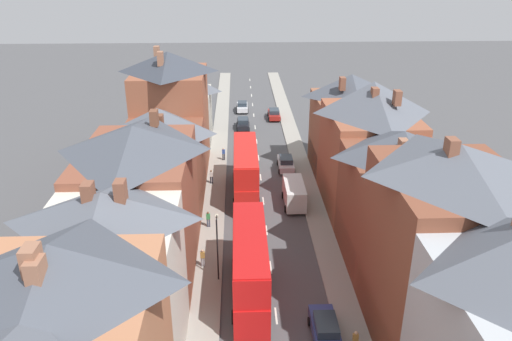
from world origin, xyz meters
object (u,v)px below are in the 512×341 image
double_decker_bus_lead (250,264)px  car_mid_black (274,114)px  double_decker_bus_mid_street (246,170)px  pedestrian_mid_left (203,257)px  car_parked_left_a (325,329)px  car_parked_right_a (242,107)px  car_near_silver (243,123)px  pedestrian_far_left (211,176)px  pedestrian_near_right (355,340)px  delivery_van (294,193)px  pedestrian_far_right (224,153)px  pedestrian_mid_right (208,218)px  car_mid_white (286,163)px  street_lamp (217,245)px

double_decker_bus_lead → car_mid_black: double_decker_bus_lead is taller
double_decker_bus_mid_street → pedestrian_mid_left: double_decker_bus_mid_street is taller
car_parked_left_a → car_parked_right_a: car_parked_left_a is taller
car_near_silver → car_mid_black: 6.73m
double_decker_bus_lead → pedestrian_far_left: size_ratio=6.71×
pedestrian_far_left → pedestrian_near_right: bearing=-68.2°
delivery_van → pedestrian_far_right: (-7.48, 12.03, -0.30)m
delivery_van → pedestrian_far_left: size_ratio=3.23×
pedestrian_near_right → pedestrian_mid_left: size_ratio=1.00×
double_decker_bus_mid_street → car_mid_black: bearing=79.4°
car_parked_right_a → pedestrian_far_left: pedestrian_far_left is taller
pedestrian_near_right → car_mid_black: bearing=92.0°
car_mid_black → car_near_silver: bearing=-136.7°
pedestrian_mid_left → pedestrian_mid_right: 6.46m
car_mid_white → pedestrian_near_right: (1.72, -29.93, 0.20)m
double_decker_bus_lead → pedestrian_near_right: size_ratio=6.71×
car_near_silver → pedestrian_far_left: (-3.79, -19.09, 0.21)m
car_parked_right_a → pedestrian_mid_right: pedestrian_mid_right is taller
car_mid_white → pedestrian_far_left: size_ratio=2.73×
car_mid_black → street_lamp: size_ratio=0.79×
pedestrian_mid_left → pedestrian_far_right: bearing=87.0°
car_parked_right_a → delivery_van: size_ratio=0.76×
double_decker_bus_lead → pedestrian_far_left: bearing=100.8°
double_decker_bus_mid_street → car_near_silver: 21.78m
street_lamp → pedestrian_mid_right: bearing=98.4°
car_mid_black → pedestrian_far_left: (-8.69, -23.70, 0.23)m
car_parked_right_a → pedestrian_near_right: 54.24m
double_decker_bus_lead → pedestrian_mid_left: size_ratio=6.71×
car_parked_right_a → car_mid_black: 6.39m
pedestrian_far_right → double_decker_bus_lead: bearing=-84.5°
car_parked_right_a → pedestrian_mid_right: 37.65m
car_mid_black → pedestrian_far_left: bearing=-110.1°
delivery_van → pedestrian_far_right: delivery_van is taller
delivery_van → pedestrian_mid_left: 13.93m
car_parked_right_a → car_mid_white: 24.40m
car_parked_right_a → pedestrian_far_right: (-2.58, -21.01, 0.20)m
car_near_silver → street_lamp: (-2.45, -36.88, 2.41)m
car_mid_black → pedestrian_near_right: bearing=-88.0°
pedestrian_near_right → pedestrian_mid_left: 14.36m
double_decker_bus_mid_street → pedestrian_mid_left: 14.16m
car_parked_left_a → pedestrian_mid_right: pedestrian_mid_right is taller
pedestrian_mid_left → car_mid_black: bearing=77.7°
pedestrian_mid_right → pedestrian_far_right: 16.50m
pedestrian_mid_left → pedestrian_far_left: size_ratio=1.00×
pedestrian_far_left → car_mid_white: bearing=24.1°
double_decker_bus_mid_street → car_near_silver: (0.01, 21.69, -1.99)m
double_decker_bus_mid_street → car_mid_white: (4.91, 6.49, -1.98)m
car_parked_left_a → pedestrian_near_right: bearing=-36.3°
double_decker_bus_mid_street → car_mid_white: 8.38m
double_decker_bus_mid_street → pedestrian_far_right: 9.90m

